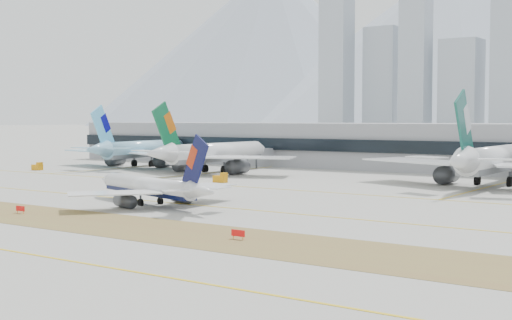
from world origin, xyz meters
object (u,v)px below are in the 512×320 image
Objects in this scene: widebody_korean at (141,150)px; terminal at (430,146)px; widebody_cathay at (493,161)px; taxiing_airliner at (152,188)px; widebody_eva at (212,154)px.

terminal is (86.76, 45.36, 1.85)m from widebody_korean.
widebody_cathay is at bearing -54.51° from terminal.
taxiing_airliner is 0.63× the size of widebody_cathay.
taxiing_airliner is 87.28m from widebody_cathay.
widebody_cathay reaches higher than widebody_korean.
taxiing_airliner is at bearing -93.42° from terminal.
taxiing_airliner is 0.15× the size of terminal.
widebody_korean reaches higher than terminal.
widebody_eva is (-41.44, 71.21, 2.37)m from taxiing_airliner.
terminal is at bearing -43.17° from widebody_eva.
widebody_cathay is 59.25m from terminal.
widebody_cathay is 0.23× the size of terminal.
widebody_korean is 0.90× the size of widebody_cathay.
widebody_eva reaches higher than widebody_korean.
widebody_cathay reaches higher than taxiing_airliner.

